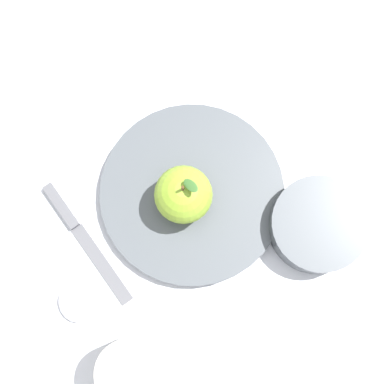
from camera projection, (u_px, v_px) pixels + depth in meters
The scene contains 7 objects.
ground_plane at pixel (176, 195), 0.75m from camera, with size 2.40×2.40×0.00m, color silver.
dinner_plate at pixel (192, 193), 0.74m from camera, with size 0.25×0.25×0.02m.
apple at pixel (183, 195), 0.69m from camera, with size 0.08×0.08×0.09m.
side_bowl at pixel (318, 225), 0.71m from camera, with size 0.13×0.13×0.04m.
cup at pixel (131, 369), 0.66m from camera, with size 0.08×0.08×0.08m.
knife at pixel (79, 232), 0.73m from camera, with size 0.09×0.19×0.01m.
spoon at pixel (66, 295), 0.72m from camera, with size 0.07×0.16×0.01m.
Camera 1 is at (-0.01, -0.13, 0.73)m, focal length 49.83 mm.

